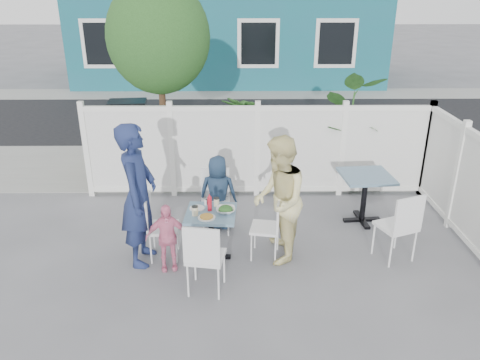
{
  "coord_description": "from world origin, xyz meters",
  "views": [
    {
      "loc": [
        -0.26,
        -5.13,
        3.45
      ],
      "look_at": [
        -0.21,
        0.74,
        0.98
      ],
      "focal_mm": 35.0,
      "sensor_mm": 36.0,
      "label": 1
    }
  ],
  "objects_px": {
    "utility_cabinet": "(130,134)",
    "spare_table": "(365,186)",
    "chair_back": "(215,195)",
    "man": "(138,195)",
    "chair_near": "(204,254)",
    "boy": "(218,193)",
    "woman": "(279,200)",
    "main_table": "(211,223)",
    "toddler": "(167,237)",
    "chair_right": "(271,223)",
    "chair_left": "(157,222)"
  },
  "relations": [
    {
      "from": "main_table",
      "to": "chair_near",
      "type": "distance_m",
      "value": 0.8
    },
    {
      "from": "utility_cabinet",
      "to": "chair_near",
      "type": "height_order",
      "value": "utility_cabinet"
    },
    {
      "from": "boy",
      "to": "toddler",
      "type": "bearing_deg",
      "value": 64.36
    },
    {
      "from": "main_table",
      "to": "chair_right",
      "type": "bearing_deg",
      "value": 2.81
    },
    {
      "from": "chair_near",
      "to": "boy",
      "type": "xyz_separation_m",
      "value": [
        0.11,
        1.67,
        0.02
      ]
    },
    {
      "from": "main_table",
      "to": "spare_table",
      "type": "relative_size",
      "value": 0.86
    },
    {
      "from": "utility_cabinet",
      "to": "chair_left",
      "type": "xyz_separation_m",
      "value": [
        1.1,
        -3.62,
        -0.1
      ]
    },
    {
      "from": "chair_back",
      "to": "chair_near",
      "type": "relative_size",
      "value": 0.99
    },
    {
      "from": "boy",
      "to": "toddler",
      "type": "xyz_separation_m",
      "value": [
        -0.62,
        -1.12,
        -0.11
      ]
    },
    {
      "from": "utility_cabinet",
      "to": "spare_table",
      "type": "bearing_deg",
      "value": -38.68
    },
    {
      "from": "chair_near",
      "to": "man",
      "type": "height_order",
      "value": "man"
    },
    {
      "from": "chair_back",
      "to": "man",
      "type": "distance_m",
      "value": 1.35
    },
    {
      "from": "chair_left",
      "to": "woman",
      "type": "height_order",
      "value": "woman"
    },
    {
      "from": "spare_table",
      "to": "utility_cabinet",
      "type": "bearing_deg",
      "value": 147.69
    },
    {
      "from": "chair_left",
      "to": "man",
      "type": "height_order",
      "value": "man"
    },
    {
      "from": "chair_back",
      "to": "man",
      "type": "bearing_deg",
      "value": 40.62
    },
    {
      "from": "chair_right",
      "to": "boy",
      "type": "distance_m",
      "value": 1.11
    },
    {
      "from": "chair_right",
      "to": "chair_back",
      "type": "height_order",
      "value": "chair_back"
    },
    {
      "from": "main_table",
      "to": "chair_back",
      "type": "xyz_separation_m",
      "value": [
        0.02,
        0.85,
        0.01
      ]
    },
    {
      "from": "woman",
      "to": "boy",
      "type": "height_order",
      "value": "woman"
    },
    {
      "from": "chair_near",
      "to": "boy",
      "type": "height_order",
      "value": "boy"
    },
    {
      "from": "main_table",
      "to": "chair_back",
      "type": "height_order",
      "value": "chair_back"
    },
    {
      "from": "chair_right",
      "to": "man",
      "type": "xyz_separation_m",
      "value": [
        -1.71,
        -0.07,
        0.45
      ]
    },
    {
      "from": "chair_near",
      "to": "man",
      "type": "bearing_deg",
      "value": 148.5
    },
    {
      "from": "main_table",
      "to": "toddler",
      "type": "distance_m",
      "value": 0.61
    },
    {
      "from": "main_table",
      "to": "spare_table",
      "type": "height_order",
      "value": "spare_table"
    },
    {
      "from": "main_table",
      "to": "chair_left",
      "type": "xyz_separation_m",
      "value": [
        -0.72,
        0.04,
        -0.01
      ]
    },
    {
      "from": "spare_table",
      "to": "chair_back",
      "type": "height_order",
      "value": "chair_back"
    },
    {
      "from": "chair_near",
      "to": "woman",
      "type": "height_order",
      "value": "woman"
    },
    {
      "from": "spare_table",
      "to": "woman",
      "type": "relative_size",
      "value": 0.47
    },
    {
      "from": "chair_back",
      "to": "toddler",
      "type": "height_order",
      "value": "chair_back"
    },
    {
      "from": "woman",
      "to": "utility_cabinet",
      "type": "bearing_deg",
      "value": -141.59
    },
    {
      "from": "chair_left",
      "to": "toddler",
      "type": "relative_size",
      "value": 0.98
    },
    {
      "from": "chair_right",
      "to": "main_table",
      "type": "bearing_deg",
      "value": 102.93
    },
    {
      "from": "man",
      "to": "woman",
      "type": "xyz_separation_m",
      "value": [
        1.8,
        0.04,
        -0.1
      ]
    },
    {
      "from": "spare_table",
      "to": "boy",
      "type": "height_order",
      "value": "boy"
    },
    {
      "from": "boy",
      "to": "main_table",
      "type": "bearing_deg",
      "value": 89.31
    },
    {
      "from": "utility_cabinet",
      "to": "man",
      "type": "relative_size",
      "value": 0.66
    },
    {
      "from": "spare_table",
      "to": "toddler",
      "type": "bearing_deg",
      "value": -155.66
    },
    {
      "from": "utility_cabinet",
      "to": "spare_table",
      "type": "xyz_separation_m",
      "value": [
        4.13,
        -2.61,
        -0.02
      ]
    },
    {
      "from": "chair_left",
      "to": "chair_near",
      "type": "height_order",
      "value": "chair_near"
    },
    {
      "from": "chair_near",
      "to": "toddler",
      "type": "distance_m",
      "value": 0.76
    },
    {
      "from": "woman",
      "to": "man",
      "type": "bearing_deg",
      "value": -86.82
    },
    {
      "from": "chair_right",
      "to": "toddler",
      "type": "bearing_deg",
      "value": 112.05
    },
    {
      "from": "chair_right",
      "to": "chair_left",
      "type": "bearing_deg",
      "value": 100.08
    },
    {
      "from": "chair_right",
      "to": "chair_back",
      "type": "relative_size",
      "value": 0.93
    },
    {
      "from": "utility_cabinet",
      "to": "chair_back",
      "type": "xyz_separation_m",
      "value": [
        1.84,
        -2.81,
        -0.08
      ]
    },
    {
      "from": "woman",
      "to": "toddler",
      "type": "relative_size",
      "value": 1.86
    },
    {
      "from": "chair_left",
      "to": "boy",
      "type": "height_order",
      "value": "boy"
    },
    {
      "from": "main_table",
      "to": "chair_left",
      "type": "bearing_deg",
      "value": 176.83
    }
  ]
}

